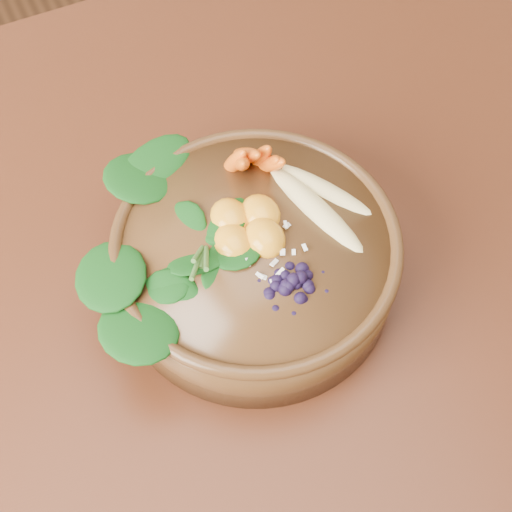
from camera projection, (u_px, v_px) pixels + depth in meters
ground at (250, 448)px, 1.40m from camera, size 4.00×4.00×0.00m
dining_table at (246, 285)px, 0.84m from camera, size 1.60×0.90×0.75m
stoneware_bowl at (256, 261)px, 0.71m from camera, size 0.32×0.32×0.08m
kale_heap at (183, 209)px, 0.67m from camera, size 0.21×0.19×0.04m
carrot_cluster at (253, 141)px, 0.69m from camera, size 0.07×0.07×0.08m
banana_halves at (321, 190)px, 0.69m from camera, size 0.10×0.16×0.03m
mandarin_cluster at (247, 218)px, 0.67m from camera, size 0.09×0.10×0.03m
blueberry_pile at (296, 272)px, 0.64m from camera, size 0.14×0.12×0.04m
coconut_flakes at (270, 252)px, 0.67m from camera, size 0.10×0.08×0.01m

